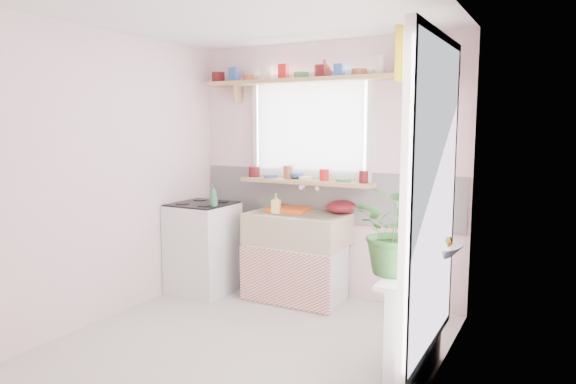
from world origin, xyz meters
The scene contains 19 objects.
room centered at (0.66, 0.86, 1.37)m, with size 3.20×3.20×3.20m.
sink_unit centered at (-0.15, 1.29, 0.43)m, with size 0.95×0.65×1.11m.
cooker centered at (-1.10, 1.05, 0.46)m, with size 0.58×0.58×0.93m.
radiator_ledge centered at (1.30, 0.20, 0.40)m, with size 0.22×0.95×0.78m.
windowsill centered at (-0.15, 1.48, 1.14)m, with size 1.40×0.22×0.04m, color tan.
pine_shelf centered at (0.00, 1.47, 2.12)m, with size 2.52×0.24×0.04m, color tan.
shelf_crockery centered at (-0.02, 1.47, 2.19)m, with size 2.47×0.11×0.12m.
sill_crockery centered at (-0.17, 1.48, 1.22)m, with size 1.35×0.11×0.12m.
dish_tray centered at (-0.28, 1.37, 0.87)m, with size 0.39×0.29×0.04m, color #E24C14.
colander centered at (0.22, 1.50, 0.92)m, with size 0.29×0.29×0.13m, color maroon.
jade_plant centered at (1.21, 0.01, 1.05)m, with size 0.50×0.43×0.55m, color #306026.
fruit_bowl centered at (1.33, 0.60, 0.82)m, with size 0.33×0.33×0.08m, color silver.
herb_pot centered at (1.21, -0.03, 0.88)m, with size 0.11×0.08×0.21m, color #255D28.
soap_bottle_sink centered at (-0.35, 1.23, 0.94)m, with size 0.08×0.09×0.19m, color #ECE069.
sill_cup centered at (-0.77, 1.54, 1.21)m, with size 0.12×0.12×0.09m, color beige.
sill_bowl centered at (-0.29, 1.54, 1.19)m, with size 0.19×0.19×0.06m, color #315F9F.
shelf_vase centered at (0.02, 1.53, 2.22)m, with size 0.16×0.16×0.17m, color maroon.
cooker_bottle centered at (-0.88, 0.94, 1.02)m, with size 0.08×0.08×0.21m, color #397244.
fruit centered at (1.34, 0.61, 0.88)m, with size 0.20×0.14×0.10m.
Camera 1 is at (2.10, -3.01, 1.70)m, focal length 32.00 mm.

